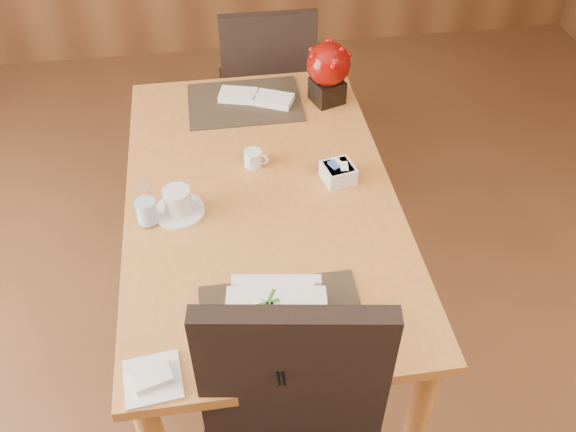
{
  "coord_description": "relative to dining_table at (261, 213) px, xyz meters",
  "views": [
    {
      "loc": [
        -0.13,
        -0.93,
        2.11
      ],
      "look_at": [
        0.06,
        0.35,
        0.87
      ],
      "focal_mm": 38.0,
      "sensor_mm": 36.0,
      "label": 1
    }
  ],
  "objects": [
    {
      "name": "dining_table",
      "position": [
        0.0,
        0.0,
        0.0
      ],
      "size": [
        0.9,
        1.5,
        0.75
      ],
      "color": "#C97C38",
      "rests_on": "ground"
    },
    {
      "name": "placemat_near",
      "position": [
        0.0,
        -0.55,
        0.1
      ],
      "size": [
        0.45,
        0.33,
        0.01
      ],
      "primitive_type": "cube",
      "color": "black",
      "rests_on": "dining_table"
    },
    {
      "name": "placemat_far",
      "position": [
        0.0,
        0.55,
        0.1
      ],
      "size": [
        0.45,
        0.33,
        0.01
      ],
      "primitive_type": "cube",
      "color": "black",
      "rests_on": "dining_table"
    },
    {
      "name": "soup_setting",
      "position": [
        -0.03,
        -0.59,
        0.15
      ],
      "size": [
        0.32,
        0.32,
        0.11
      ],
      "rotation": [
        0.0,
        0.0,
        -0.14
      ],
      "color": "silver",
      "rests_on": "dining_table"
    },
    {
      "name": "coffee_cup",
      "position": [
        -0.27,
        -0.06,
        0.14
      ],
      "size": [
        0.17,
        0.17,
        0.09
      ],
      "rotation": [
        0.0,
        0.0,
        -0.21
      ],
      "color": "silver",
      "rests_on": "dining_table"
    },
    {
      "name": "water_glass",
      "position": [
        -0.37,
        -0.09,
        0.18
      ],
      "size": [
        0.09,
        0.09,
        0.17
      ],
      "primitive_type": "cylinder",
      "rotation": [
        0.0,
        0.0,
        0.32
      ],
      "color": "silver",
      "rests_on": "dining_table"
    },
    {
      "name": "creamer_jug",
      "position": [
        -0.01,
        0.15,
        0.13
      ],
      "size": [
        0.11,
        0.11,
        0.06
      ],
      "primitive_type": null,
      "rotation": [
        0.0,
        0.0,
        -0.41
      ],
      "color": "silver",
      "rests_on": "dining_table"
    },
    {
      "name": "sugar_caddy",
      "position": [
        0.27,
        0.03,
        0.13
      ],
      "size": [
        0.12,
        0.12,
        0.06
      ],
      "primitive_type": "cube",
      "rotation": [
        0.0,
        0.0,
        0.22
      ],
      "color": "silver",
      "rests_on": "dining_table"
    },
    {
      "name": "berry_decor",
      "position": [
        0.33,
        0.52,
        0.24
      ],
      "size": [
        0.17,
        0.17,
        0.25
      ],
      "rotation": [
        0.0,
        0.0,
        0.33
      ],
      "color": "black",
      "rests_on": "dining_table"
    },
    {
      "name": "napkins_far",
      "position": [
        0.06,
        0.55,
        0.12
      ],
      "size": [
        0.31,
        0.2,
        0.03
      ],
      "primitive_type": null,
      "rotation": [
        0.0,
        0.0,
        -0.37
      ],
      "color": "white",
      "rests_on": "dining_table"
    },
    {
      "name": "bread_plate",
      "position": [
        -0.35,
        -0.67,
        0.1
      ],
      "size": [
        0.16,
        0.16,
        0.01
      ],
      "primitive_type": "cube",
      "rotation": [
        0.0,
        0.0,
        0.11
      ],
      "color": "silver",
      "rests_on": "dining_table"
    },
    {
      "name": "far_chair",
      "position": [
        0.14,
        1.01,
        -0.11
      ],
      "size": [
        0.45,
        0.46,
        0.96
      ],
      "rotation": [
        0.0,
        0.0,
        3.13
      ],
      "color": "black",
      "rests_on": "ground"
    }
  ]
}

